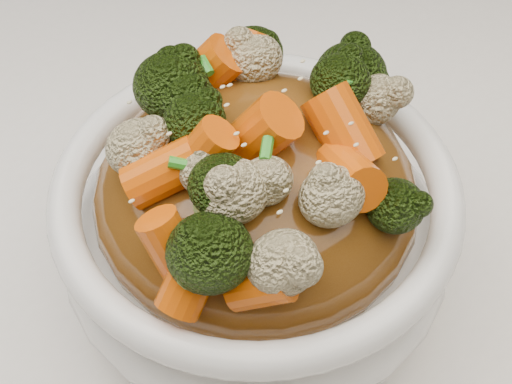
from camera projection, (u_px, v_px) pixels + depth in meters
tablecloth at (181, 298)px, 0.50m from camera, size 1.20×0.80×0.04m
bowl at (256, 230)px, 0.45m from camera, size 0.28×0.28×0.09m
sauce_base at (256, 196)px, 0.43m from camera, size 0.22×0.22×0.10m
carrots at (256, 109)px, 0.38m from camera, size 0.22×0.22×0.05m
broccoli at (256, 111)px, 0.38m from camera, size 0.22×0.22×0.05m
cauliflower at (256, 114)px, 0.38m from camera, size 0.22×0.22×0.04m
scallions at (256, 108)px, 0.38m from camera, size 0.16×0.16×0.02m
sesame_seeds at (256, 108)px, 0.38m from camera, size 0.20×0.20×0.01m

